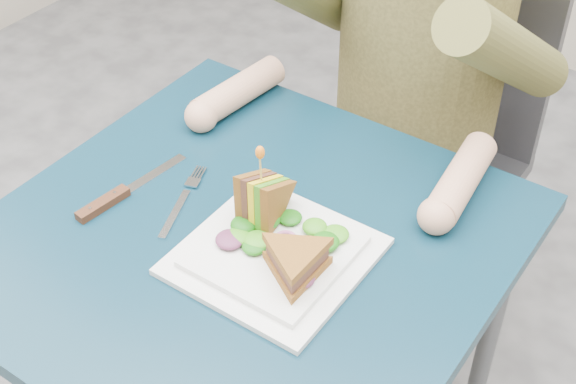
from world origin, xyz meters
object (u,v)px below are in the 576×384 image
Objects in this scene: chair at (430,126)px; sandwich_flat at (296,262)px; plate at (274,254)px; fork at (181,202)px; sandwich_upright at (261,201)px; knife at (113,198)px; table at (246,272)px.

chair is 0.75m from sandwich_flat.
chair is 3.58× the size of plate.
chair is at bearing 79.12° from fork.
chair is 5.74× the size of sandwich_flat.
sandwich_upright is (-0.06, 0.04, 0.05)m from plate.
chair is 0.68m from sandwich_upright.
sandwich_flat is at bearing -9.30° from fork.
knife is at bearing -148.82° from fork.
plate is at bearing -39.18° from sandwich_upright.
fork is at bearing -168.16° from sandwich_upright.
fork is (-0.14, -0.03, -0.05)m from sandwich_upright.
plate is at bearing -4.66° from fork.
knife is (-0.09, -0.06, 0.00)m from fork.
plate is 0.08m from sandwich_upright.
sandwich_upright is 0.79× the size of fork.
fork reaches higher than table.
plate is at bearing 8.14° from knife.
chair is at bearing 99.73° from sandwich_flat.
sandwich_upright reaches higher than fork.
knife is at bearing -171.86° from plate.
sandwich_upright is at bearing 147.58° from sandwich_flat.
chair is 0.78m from knife.
knife is at bearing -107.10° from chair.
sandwich_upright is (-0.11, 0.07, 0.01)m from sandwich_flat.
chair reaches higher than knife.
sandwich_upright reaches higher than knife.
sandwich_upright is 0.15m from fork.
table is at bearing -109.16° from sandwich_upright.
sandwich_upright is 0.25m from knife.
knife is (-0.22, -0.05, 0.09)m from table.
sandwich_upright is 0.62× the size of knife.
plate is at bearing -84.45° from chair.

